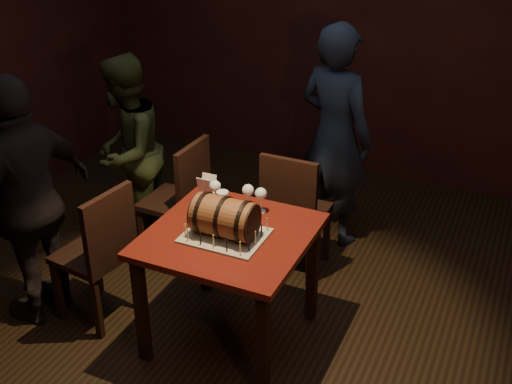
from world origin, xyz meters
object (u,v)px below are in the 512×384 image
Objects in this scene: pub_table at (230,249)px; person_left_rear at (127,152)px; wine_glass_mid at (248,191)px; person_back at (335,136)px; chair_back at (293,208)px; pint_of_ale at (223,203)px; chair_left_rear at (182,195)px; wine_glass_left at (215,187)px; person_left_front at (30,202)px; chair_left_front at (101,249)px; wine_glass_right at (261,195)px; barrel_cake at (224,217)px.

pub_table is 0.62× the size of person_left_rear.
person_back reaches higher than wine_glass_mid.
pint_of_ale is at bearing -108.37° from chair_back.
wine_glass_mid is 0.11× the size of person_left_rear.
wine_glass_mid is at bearing 94.61° from pub_table.
pub_table is 0.96m from chair_left_rear.
wine_glass_left is 1.12m from person_left_front.
chair_back is 1.31m from chair_left_front.
wine_glass_right is at bearing -5.49° from wine_glass_mid.
person_left_rear is (-1.29, -0.06, 0.20)m from chair_back.
chair_back and chair_left_front have the same top height.
chair_back reaches higher than wine_glass_mid.
person_left_front is at bearing -168.07° from chair_left_front.
wine_glass_left is 0.14m from pint_of_ale.
chair_left_front is 0.51m from person_left_front.
barrel_cake is at bearing -86.74° from wine_glass_mid.
chair_left_front is (-0.57, -0.43, -0.35)m from wine_glass_left.
chair_left_front is (-0.80, -0.16, -0.12)m from pub_table.
chair_left_front is at bearing 77.07° from person_back.
chair_left_front reaches higher than wine_glass_right.
person_left_rear reaches higher than wine_glass_mid.
barrel_cake is 0.39m from wine_glass_left.
person_back is at bearing 83.61° from barrel_cake.
barrel_cake is 2.70× the size of pint_of_ale.
chair_left_rear is at bearing 152.97° from wine_glass_mid.
barrel_cake is 2.52× the size of wine_glass_right.
chair_left_front is at bearing 107.26° from person_left_front.
chair_left_front is 1.02m from person_left_rear.
person_left_rear is (-0.42, 0.91, 0.20)m from chair_left_front.
pint_of_ale is (0.10, -0.09, -0.05)m from wine_glass_left.
person_left_front is at bearing -158.42° from pint_of_ale.
chair_back reaches higher than wine_glass_left.
pub_table is 0.54× the size of person_back.
wine_glass_mid is 0.10× the size of person_left_front.
chair_back is 0.56× the size of person_back.
chair_back is (0.10, 0.50, -0.34)m from wine_glass_mid.
barrel_cake is 0.93m from chair_back.
person_left_front is at bearing -156.90° from wine_glass_right.
wine_glass_right is 1.04m from chair_left_front.
pint_of_ale is (-0.20, -0.12, -0.05)m from wine_glass_right.
chair_back is at bearing 78.63° from wine_glass_mid.
chair_left_rear is (-0.57, 0.47, -0.30)m from pint_of_ale.
person_back reaches higher than pub_table.
barrel_cake is 0.44× the size of chair_left_front.
wine_glass_mid is 1.12m from person_back.
chair_left_front is at bearing 12.91° from person_left_rear.
pint_of_ale is 1.17m from person_left_front.
chair_left_rear is 0.56× the size of person_back.
person_back is at bearing 83.58° from pub_table.
chair_left_front is 0.56× the size of person_back.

